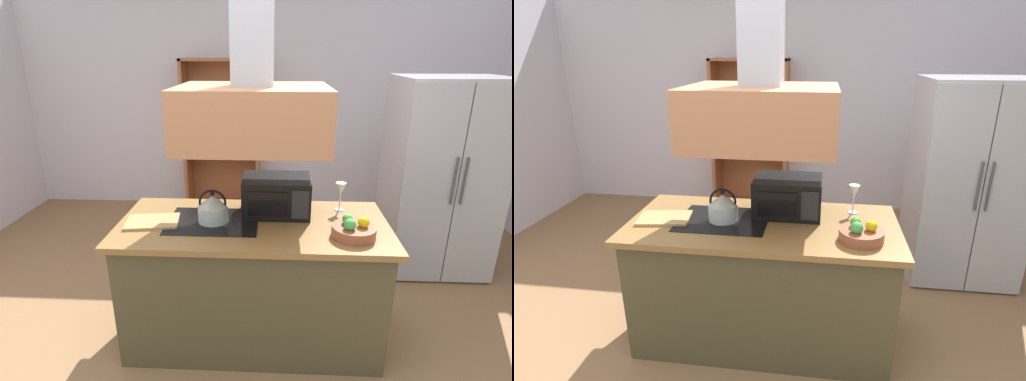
# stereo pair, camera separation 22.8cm
# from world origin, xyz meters

# --- Properties ---
(ground_plane) EXTENTS (7.80, 7.80, 0.00)m
(ground_plane) POSITION_xyz_m (0.00, 0.00, 0.00)
(ground_plane) COLOR olive
(wall_back) EXTENTS (6.00, 0.12, 2.70)m
(wall_back) POSITION_xyz_m (0.00, 3.00, 1.35)
(wall_back) COLOR silver
(wall_back) RESTS_ON ground
(kitchen_island) EXTENTS (1.79, 0.83, 0.90)m
(kitchen_island) POSITION_xyz_m (0.11, 0.30, 0.45)
(kitchen_island) COLOR #4C462D
(kitchen_island) RESTS_ON ground
(range_hood) EXTENTS (0.90, 0.70, 1.28)m
(range_hood) POSITION_xyz_m (0.11, 0.30, 1.72)
(range_hood) COLOR #BB7951
(refrigerator) EXTENTS (0.90, 0.77, 1.77)m
(refrigerator) POSITION_xyz_m (1.74, 1.42, 0.89)
(refrigerator) COLOR #B7B2B7
(refrigerator) RESTS_ON ground
(dish_cabinet) EXTENTS (0.93, 0.40, 1.89)m
(dish_cabinet) POSITION_xyz_m (-0.43, 2.78, 0.84)
(dish_cabinet) COLOR #A05C37
(dish_cabinet) RESTS_ON ground
(kettle) EXTENTS (0.20, 0.20, 0.22)m
(kettle) POSITION_xyz_m (-0.16, 0.30, 0.99)
(kettle) COLOR #B5C4BF
(kettle) RESTS_ON kitchen_island
(cutting_board) EXTENTS (0.37, 0.28, 0.02)m
(cutting_board) POSITION_xyz_m (-0.56, 0.26, 0.91)
(cutting_board) COLOR tan
(cutting_board) RESTS_ON kitchen_island
(microwave) EXTENTS (0.46, 0.35, 0.26)m
(microwave) POSITION_xyz_m (0.26, 0.48, 1.03)
(microwave) COLOR black
(microwave) RESTS_ON kitchen_island
(wine_glass_on_counter) EXTENTS (0.08, 0.08, 0.21)m
(wine_glass_on_counter) POSITION_xyz_m (0.71, 0.55, 1.05)
(wine_glass_on_counter) COLOR silver
(wine_glass_on_counter) RESTS_ON kitchen_island
(fruit_bowl) EXTENTS (0.27, 0.27, 0.14)m
(fruit_bowl) POSITION_xyz_m (0.73, 0.12, 0.95)
(fruit_bowl) COLOR brown
(fruit_bowl) RESTS_ON kitchen_island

